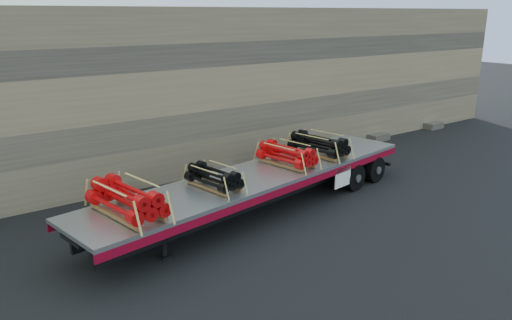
{
  "coord_description": "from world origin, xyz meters",
  "views": [
    {
      "loc": [
        -9.19,
        -12.94,
        6.78
      ],
      "look_at": [
        0.92,
        0.96,
        1.69
      ],
      "focal_mm": 35.0,
      "sensor_mm": 36.0,
      "label": 1
    }
  ],
  "objects": [
    {
      "name": "rock_wall",
      "position": [
        0.0,
        6.5,
        3.5
      ],
      "size": [
        44.0,
        3.0,
        7.0
      ],
      "primitive_type": "cube",
      "color": "#7A6B54",
      "rests_on": "ground"
    },
    {
      "name": "ground",
      "position": [
        0.0,
        0.0,
        0.0
      ],
      "size": [
        120.0,
        120.0,
        0.0
      ],
      "primitive_type": "plane",
      "color": "black",
      "rests_on": "ground"
    },
    {
      "name": "bundle_rear",
      "position": [
        3.93,
        0.91,
        1.79
      ],
      "size": [
        1.47,
        2.41,
        0.8
      ],
      "primitive_type": null,
      "rotation": [
        0.0,
        0.0,
        0.16
      ],
      "color": "black",
      "rests_on": "trailer"
    },
    {
      "name": "trailer",
      "position": [
        0.62,
        0.38,
        0.69
      ],
      "size": [
        14.13,
        4.85,
        1.39
      ],
      "primitive_type": null,
      "rotation": [
        0.0,
        0.0,
        0.16
      ],
      "color": "#ADAFB5",
      "rests_on": "ground"
    },
    {
      "name": "bundle_midfront",
      "position": [
        -1.41,
        0.05,
        1.72
      ],
      "size": [
        1.23,
        2.01,
        0.67
      ],
      "primitive_type": null,
      "rotation": [
        0.0,
        0.0,
        0.16
      ],
      "color": "black",
      "rests_on": "trailer"
    },
    {
      "name": "bundle_front",
      "position": [
        -4.51,
        -0.46,
        1.82
      ],
      "size": [
        1.61,
        2.62,
        0.87
      ],
      "primitive_type": null,
      "rotation": [
        0.0,
        0.0,
        0.16
      ],
      "color": "red",
      "rests_on": "trailer"
    },
    {
      "name": "bundle_midrear",
      "position": [
        2.07,
        0.61,
        1.76
      ],
      "size": [
        1.39,
        2.27,
        0.75
      ],
      "primitive_type": null,
      "rotation": [
        0.0,
        0.0,
        0.16
      ],
      "color": "red",
      "rests_on": "trailer"
    }
  ]
}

